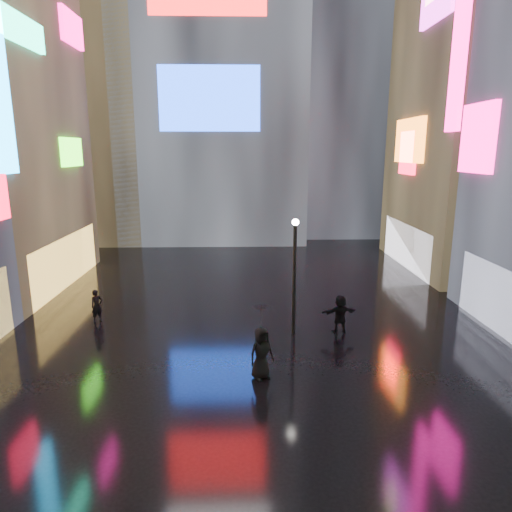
{
  "coord_description": "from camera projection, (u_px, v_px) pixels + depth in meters",
  "views": [
    {
      "loc": [
        -0.36,
        -1.02,
        8.03
      ],
      "look_at": [
        0.0,
        12.0,
        5.0
      ],
      "focal_mm": 32.0,
      "sensor_mm": 36.0,
      "label": 1
    }
  ],
  "objects": [
    {
      "name": "tower_flank_left",
      "position": [
        89.0,
        93.0,
        40.39
      ],
      "size": [
        10.0,
        10.0,
        26.0
      ],
      "primitive_type": "cube",
      "color": "black",
      "rests_on": "ground"
    },
    {
      "name": "ground",
      "position": [
        252.0,
        318.0,
        22.29
      ],
      "size": [
        140.0,
        140.0,
        0.0
      ],
      "primitive_type": "plane",
      "color": "black",
      "rests_on": "ground"
    },
    {
      "name": "pedestrian_4",
      "position": [
        261.0,
        353.0,
        16.28
      ],
      "size": [
        1.12,
        0.98,
        1.92
      ],
      "primitive_type": "imported",
      "rotation": [
        0.0,
        0.0,
        0.49
      ],
      "color": "black",
      "rests_on": "ground"
    },
    {
      "name": "pedestrian_5",
      "position": [
        340.0,
        314.0,
        20.43
      ],
      "size": [
        1.68,
        0.79,
        1.74
      ],
      "primitive_type": "imported",
      "rotation": [
        0.0,
        0.0,
        3.32
      ],
      "color": "black",
      "rests_on": "ground"
    },
    {
      "name": "tower_main",
      "position": [
        213.0,
        2.0,
        40.8
      ],
      "size": [
        16.0,
        14.2,
        42.0
      ],
      "color": "black",
      "rests_on": "ground"
    },
    {
      "name": "building_right_far",
      "position": [
        497.0,
        55.0,
        29.29
      ],
      "size": [
        10.28,
        12.0,
        28.0
      ],
      "color": "black",
      "rests_on": "ground"
    },
    {
      "name": "pedestrian_6",
      "position": [
        97.0,
        306.0,
        21.71
      ],
      "size": [
        0.68,
        0.67,
        1.58
      ],
      "primitive_type": "imported",
      "rotation": [
        0.0,
        0.0,
        0.75
      ],
      "color": "black",
      "rests_on": "ground"
    },
    {
      "name": "umbrella_2",
      "position": [
        262.0,
        316.0,
        15.96
      ],
      "size": [
        1.23,
        1.22,
        0.88
      ],
      "primitive_type": "imported",
      "rotation": [
        0.0,
        0.0,
        1.26
      ],
      "color": "black",
      "rests_on": "pedestrian_4"
    },
    {
      "name": "tower_flank_right",
      "position": [
        339.0,
        55.0,
        44.0
      ],
      "size": [
        12.0,
        12.0,
        34.0
      ],
      "primitive_type": "cube",
      "color": "black",
      "rests_on": "ground"
    },
    {
      "name": "lamp_far",
      "position": [
        294.0,
        270.0,
        19.79
      ],
      "size": [
        0.3,
        0.3,
        5.2
      ],
      "color": "black",
      "rests_on": "ground"
    }
  ]
}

